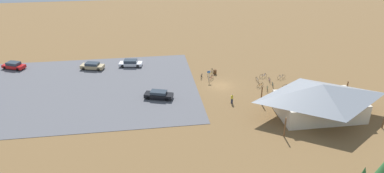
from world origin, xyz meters
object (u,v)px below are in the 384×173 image
Objects in this scene: bicycle_teal_yard_left at (273,85)px; car_black_mid_lot at (159,95)px; bicycle_red_near_porch at (211,78)px; bicycle_white_near_sign at (281,77)px; car_red_inner_stall at (14,65)px; bicycle_orange_edge_south at (287,86)px; trash_bin at (215,72)px; lot_sign at (209,74)px; bicycle_black_edge_north at (201,76)px; bicycle_orange_yard_right at (260,85)px; visitor_by_pavilion at (302,83)px; car_white_back_corner at (131,63)px; car_tan_end_stall at (92,66)px; bicycle_blue_lone_east at (263,76)px; bike_pavilion at (320,98)px; bicycle_yellow_front_row at (210,74)px; bicycle_purple_lone_west at (269,80)px; bicycle_black_back_row at (213,71)px; bicycle_silver_trailside at (257,80)px; visitor_near_lot at (232,98)px; bicycle_green_mid_cluster at (267,88)px.

car_black_mid_lot is (20.62, 1.80, 0.39)m from bicycle_teal_yard_left.
car_black_mid_lot is at bearing 31.87° from bicycle_red_near_porch.
car_red_inner_stall is (51.45, -12.65, 0.35)m from bicycle_white_near_sign.
trash_bin is at bearing -35.57° from bicycle_orange_edge_south.
bicycle_teal_yard_left is 0.97× the size of bicycle_white_near_sign.
bicycle_black_edge_north is (1.05, -1.72, -1.04)m from lot_sign.
trash_bin reaches higher than bicycle_orange_yard_right.
visitor_by_pavilion is at bearing 165.71° from bicycle_teal_yard_left.
car_white_back_corner is 23.35m from car_red_inner_stall.
car_white_back_corner is (25.39, -13.64, 0.38)m from bicycle_teal_yard_left.
car_tan_end_stall is (35.32, -14.17, 0.39)m from bicycle_orange_edge_south.
bike_pavilion is at bearing 104.11° from bicycle_blue_lone_east.
car_tan_end_stall is at bearing -15.82° from bicycle_white_near_sign.
bike_pavilion is at bearing 152.94° from car_red_inner_stall.
bicycle_purple_lone_west reaches higher than bicycle_yellow_front_row.
bike_pavilion is 37.83m from car_white_back_corner.
bicycle_teal_yard_left is (-10.37, 4.58, -0.04)m from bicycle_red_near_porch.
bicycle_red_near_porch reaches higher than bicycle_black_back_row.
bicycle_orange_yard_right is at bearing 157.03° from car_tan_end_stall.
lot_sign is 13.87m from bicycle_white_near_sign.
bicycle_black_edge_north is (2.93, 1.52, -0.08)m from trash_bin.
bicycle_red_near_porch is (-0.63, -0.63, -1.02)m from lot_sign.
bicycle_blue_lone_east is at bearing -163.89° from car_black_mid_lot.
car_black_mid_lot is at bearing 1.99° from bicycle_orange_edge_south.
bicycle_silver_trailside is at bearing 5.66° from bicycle_white_near_sign.
bicycle_black_edge_north is at bearing 38.38° from bicycle_black_back_row.
trash_bin is 0.18× the size of car_black_mid_lot.
visitor_near_lot is at bearing 163.93° from car_black_mid_lot.
bicycle_orange_edge_south is 4.76m from bicycle_orange_yard_right.
bicycle_red_near_porch is (13.69, -15.46, -2.56)m from bike_pavilion.
bicycle_green_mid_cluster is 0.32× the size of car_black_mid_lot.
bicycle_teal_yard_left is (-9.12, 7.19, -0.10)m from trash_bin.
bike_pavilion is at bearing 111.86° from bicycle_silver_trailside.
bicycle_yellow_front_row is at bearing -32.01° from bicycle_teal_yard_left.
car_red_inner_stall reaches higher than car_black_mid_lot.
bicycle_blue_lone_east is at bearing -101.21° from bicycle_green_mid_cluster.
visitor_near_lot reaches higher than bicycle_yellow_front_row.
car_red_inner_stall is at bearing -13.56° from bicycle_blue_lone_east.
bicycle_green_mid_cluster is (-8.87, 5.96, -0.02)m from bicycle_red_near_porch.
bike_pavilion reaches higher than car_black_mid_lot.
visitor_near_lot is at bearing 15.85° from visitor_by_pavilion.
visitor_by_pavilion reaches higher than bicycle_silver_trailside.
bicycle_teal_yard_left is at bearing -23.25° from bicycle_orange_edge_south.
visitor_by_pavilion is (-6.46, -0.12, 0.48)m from bicycle_green_mid_cluster.
bicycle_blue_lone_east is (2.75, -5.04, 0.05)m from bicycle_orange_edge_south.
bike_pavilion is 22.74m from bicycle_black_back_row.
car_black_mid_lot is (18.34, 1.96, 0.38)m from bicycle_orange_yard_right.
trash_bin is 40.43m from car_red_inner_stall.
bicycle_purple_lone_west is at bearing 161.26° from car_tan_end_stall.
car_red_inner_stall is (39.53, -8.49, 0.30)m from trash_bin.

